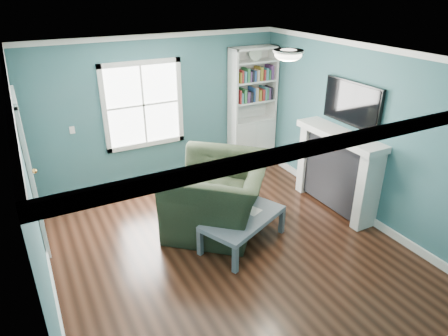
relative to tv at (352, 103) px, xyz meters
name	(u,v)px	position (x,y,z in m)	size (l,w,h in m)	color
floor	(227,248)	(-2.20, -0.20, -1.72)	(5.00, 5.00, 0.00)	black
room_walls	(228,142)	(-2.20, -0.20, -0.14)	(5.00, 5.00, 5.00)	#31686D
trim	(228,168)	(-2.20, -0.20, -0.49)	(4.50, 5.00, 2.60)	white
window	(143,105)	(-2.50, 2.29, -0.27)	(1.40, 0.06, 1.50)	white
bookshelf	(252,120)	(-0.43, 2.10, -0.80)	(0.90, 0.35, 2.31)	silver
fireplace	(337,171)	(-0.12, 0.00, -1.09)	(0.44, 1.58, 1.30)	black
tv	(352,103)	(0.00, 0.00, 0.00)	(0.06, 1.10, 0.65)	black
door	(30,172)	(-4.42, 1.20, -0.65)	(0.12, 0.98, 2.17)	silver
ceiling_fixture	(288,54)	(-1.30, -0.10, 0.82)	(0.38, 0.38, 0.15)	white
light_switch	(72,130)	(-3.70, 2.28, -0.52)	(0.08, 0.01, 0.12)	white
recliner	(219,184)	(-2.03, 0.39, -1.04)	(1.56, 1.02, 1.37)	black
coffee_table	(243,220)	(-1.95, -0.19, -1.34)	(1.37, 1.09, 0.44)	#525962
paper_sheet	(250,210)	(-1.77, -0.10, -1.29)	(0.21, 0.27, 0.00)	white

